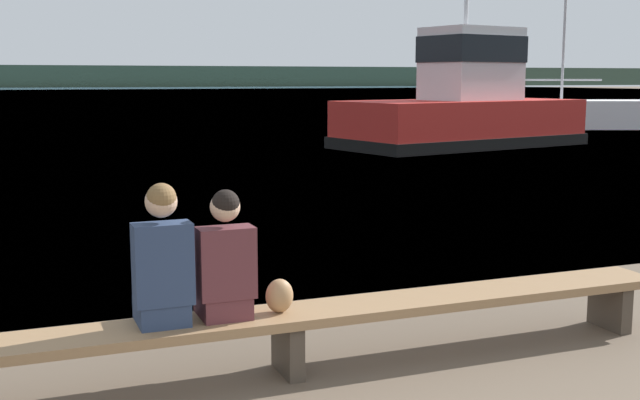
{
  "coord_description": "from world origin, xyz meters",
  "views": [
    {
      "loc": [
        -2.15,
        -2.5,
        2.24
      ],
      "look_at": [
        1.23,
        6.05,
        0.84
      ],
      "focal_mm": 45.0,
      "sensor_mm": 36.0,
      "label": 1
    }
  ],
  "objects_px": {
    "bench_main": "(288,323)",
    "person_left": "(162,263)",
    "moored_sailboat": "(569,114)",
    "person_right": "(225,263)",
    "shopping_bag": "(279,296)",
    "tugboat_red": "(463,109)"
  },
  "relations": [
    {
      "from": "bench_main",
      "to": "tugboat_red",
      "type": "height_order",
      "value": "tugboat_red"
    },
    {
      "from": "person_right",
      "to": "moored_sailboat",
      "type": "distance_m",
      "value": 32.6
    },
    {
      "from": "person_left",
      "to": "shopping_bag",
      "type": "relative_size",
      "value": 3.99
    },
    {
      "from": "person_right",
      "to": "person_left",
      "type": "bearing_deg",
      "value": -179.7
    },
    {
      "from": "person_right",
      "to": "moored_sailboat",
      "type": "bearing_deg",
      "value": 47.06
    },
    {
      "from": "tugboat_red",
      "to": "person_right",
      "type": "bearing_deg",
      "value": 131.59
    },
    {
      "from": "shopping_bag",
      "to": "moored_sailboat",
      "type": "height_order",
      "value": "moored_sailboat"
    },
    {
      "from": "tugboat_red",
      "to": "bench_main",
      "type": "bearing_deg",
      "value": 132.64
    },
    {
      "from": "shopping_bag",
      "to": "tugboat_red",
      "type": "xyz_separation_m",
      "value": [
        12.29,
        17.4,
        0.6
      ]
    },
    {
      "from": "person_left",
      "to": "person_right",
      "type": "relative_size",
      "value": 1.07
    },
    {
      "from": "shopping_bag",
      "to": "moored_sailboat",
      "type": "xyz_separation_m",
      "value": [
        21.79,
        23.86,
        0.01
      ]
    },
    {
      "from": "bench_main",
      "to": "moored_sailboat",
      "type": "bearing_deg",
      "value": 47.69
    },
    {
      "from": "person_right",
      "to": "moored_sailboat",
      "type": "relative_size",
      "value": 0.12
    },
    {
      "from": "moored_sailboat",
      "to": "person_right",
      "type": "bearing_deg",
      "value": 158.71
    },
    {
      "from": "bench_main",
      "to": "shopping_bag",
      "type": "xyz_separation_m",
      "value": [
        -0.06,
        0.01,
        0.22
      ]
    },
    {
      "from": "person_right",
      "to": "shopping_bag",
      "type": "distance_m",
      "value": 0.51
    },
    {
      "from": "moored_sailboat",
      "to": "shopping_bag",
      "type": "bearing_deg",
      "value": 159.25
    },
    {
      "from": "bench_main",
      "to": "person_left",
      "type": "height_order",
      "value": "person_left"
    },
    {
      "from": "person_left",
      "to": "moored_sailboat",
      "type": "xyz_separation_m",
      "value": [
        22.67,
        23.87,
        -0.32
      ]
    },
    {
      "from": "person_left",
      "to": "shopping_bag",
      "type": "distance_m",
      "value": 0.93
    },
    {
      "from": "person_left",
      "to": "moored_sailboat",
      "type": "distance_m",
      "value": 32.92
    },
    {
      "from": "bench_main",
      "to": "person_left",
      "type": "xyz_separation_m",
      "value": [
        -0.93,
        0.01,
        0.55
      ]
    }
  ]
}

